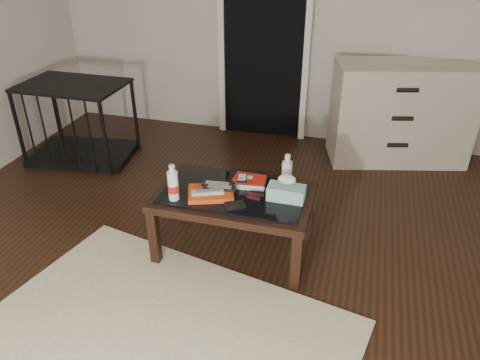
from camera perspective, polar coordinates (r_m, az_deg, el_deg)
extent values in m
plane|color=black|center=(2.87, -0.89, -14.71)|extent=(5.00, 5.00, 0.00)
cube|color=black|center=(4.65, 2.97, 17.13)|extent=(0.80, 0.05, 2.00)
cube|color=silver|center=(4.73, -2.31, 17.35)|extent=(0.06, 0.04, 2.04)
cube|color=silver|center=(4.55, 8.26, 16.60)|extent=(0.06, 0.04, 2.04)
cube|color=black|center=(3.07, -10.40, -6.88)|extent=(0.06, 0.06, 0.40)
cube|color=black|center=(2.85, 6.87, -9.89)|extent=(0.06, 0.06, 0.40)
cube|color=black|center=(3.46, -6.84, -1.99)|extent=(0.06, 0.06, 0.40)
cube|color=black|center=(3.27, 8.37, -4.24)|extent=(0.06, 0.06, 0.40)
cube|color=black|center=(3.00, -0.73, -2.09)|extent=(1.00, 0.60, 0.05)
cube|color=black|center=(2.99, -0.73, -1.58)|extent=(0.90, 0.50, 0.01)
cube|color=beige|center=(2.66, -10.77, -19.68)|extent=(2.27, 1.89, 0.01)
cube|color=beige|center=(4.49, 18.99, 7.72)|extent=(1.29, 0.78, 0.90)
cylinder|color=black|center=(4.32, 18.64, 4.05)|extent=(0.18, 0.08, 0.04)
cylinder|color=black|center=(4.23, 19.17, 7.10)|extent=(0.18, 0.08, 0.04)
cylinder|color=black|center=(4.14, 19.75, 10.28)|extent=(0.18, 0.08, 0.04)
cube|color=black|center=(4.68, -18.45, 3.08)|extent=(0.98, 0.73, 0.06)
cube|color=black|center=(4.44, -19.83, 10.82)|extent=(0.98, 0.73, 0.02)
cube|color=black|center=(4.61, -25.42, 5.64)|extent=(0.03, 0.03, 0.70)
cube|color=black|center=(4.12, -16.13, 4.73)|extent=(0.03, 0.03, 0.70)
cube|color=black|center=(5.01, -21.53, 8.26)|extent=(0.03, 0.03, 0.70)
cube|color=black|center=(4.56, -12.66, 7.64)|extent=(0.03, 0.03, 0.70)
cube|color=#C63F12|center=(2.95, -3.60, -1.60)|extent=(0.34, 0.29, 0.03)
cube|color=silver|center=(2.91, -3.96, -1.45)|extent=(0.20, 0.12, 0.02)
cube|color=black|center=(2.95, -2.51, -0.96)|extent=(0.21, 0.08, 0.02)
cube|color=black|center=(2.99, -2.77, -0.51)|extent=(0.20, 0.07, 0.02)
cube|color=black|center=(3.07, 0.95, 0.02)|extent=(0.27, 0.23, 0.05)
cube|color=#B5190C|center=(3.05, 1.06, 0.29)|extent=(0.19, 0.14, 0.01)
cube|color=black|center=(3.02, 0.24, 0.24)|extent=(0.09, 0.12, 0.02)
cube|color=black|center=(2.92, 1.76, -1.98)|extent=(0.10, 0.06, 0.02)
cube|color=black|center=(2.83, -0.65, -3.10)|extent=(0.14, 0.12, 0.02)
cylinder|color=white|center=(2.88, -8.18, -0.27)|extent=(0.08, 0.08, 0.24)
cylinder|color=silver|center=(2.99, 5.74, 1.03)|extent=(0.08, 0.08, 0.24)
cube|color=teal|center=(2.91, 5.66, -1.55)|extent=(0.23, 0.12, 0.09)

